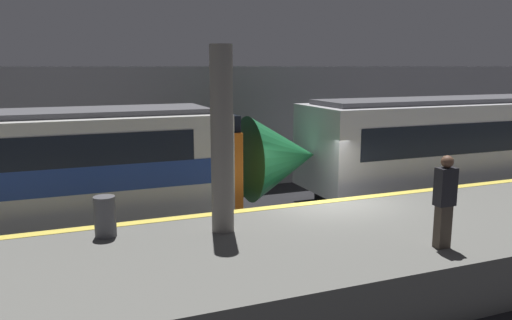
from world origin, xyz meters
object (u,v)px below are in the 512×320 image
(support_pillar_near, at_px, (222,141))
(person_waiting, at_px, (445,199))
(trash_bin, at_px, (105,216))
(train_modern, at_px, (509,142))

(support_pillar_near, bearing_deg, person_waiting, -34.61)
(support_pillar_near, distance_m, trash_bin, 2.87)
(support_pillar_near, relative_size, person_waiting, 2.15)
(train_modern, relative_size, person_waiting, 11.07)
(train_modern, xyz_separation_m, person_waiting, (-8.82, -6.41, 0.29))
(person_waiting, bearing_deg, train_modern, 35.99)
(person_waiting, bearing_deg, trash_bin, 152.91)
(trash_bin, bearing_deg, train_modern, 12.65)
(trash_bin, bearing_deg, person_waiting, -27.09)
(support_pillar_near, relative_size, train_modern, 0.19)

